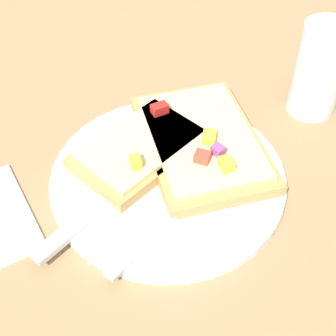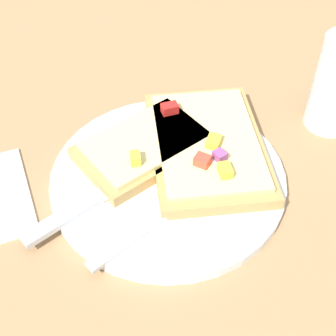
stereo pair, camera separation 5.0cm
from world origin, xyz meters
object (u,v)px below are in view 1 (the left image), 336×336
object	(u,v)px
knife	(108,199)
drinking_glass	(320,70)
plate	(168,178)
fork	(191,197)
pizza_slice_corner	(141,148)
pizza_slice_main	(202,141)

from	to	relation	value
knife	drinking_glass	size ratio (longest dim) A/B	1.91
plate	knife	world-z (taller)	knife
fork	knife	bearing A→B (deg)	132.02
plate	fork	size ratio (longest dim) A/B	1.21
plate	drinking_glass	size ratio (longest dim) A/B	2.21
plate	knife	size ratio (longest dim) A/B	1.16
plate	pizza_slice_corner	world-z (taller)	pizza_slice_corner
plate	drinking_glass	distance (m)	0.23
knife	pizza_slice_main	bearing A→B (deg)	-11.00
pizza_slice_main	plate	bearing A→B (deg)	-57.77
plate	knife	bearing A→B (deg)	90.64
plate	drinking_glass	xyz separation A→B (m)	(0.02, -0.22, 0.05)
fork	pizza_slice_corner	xyz separation A→B (m)	(0.08, 0.01, 0.01)
pizza_slice_corner	drinking_glass	xyz separation A→B (m)	(-0.02, -0.23, 0.04)
pizza_slice_main	drinking_glass	bearing A→B (deg)	105.39
drinking_glass	pizza_slice_main	bearing A→B (deg)	90.34
plate	knife	xyz separation A→B (m)	(-0.00, 0.07, 0.01)
knife	pizza_slice_main	size ratio (longest dim) A/B	1.05
pizza_slice_corner	drinking_glass	bearing A→B (deg)	-22.25
knife	pizza_slice_corner	bearing A→B (deg)	16.07
knife	pizza_slice_main	world-z (taller)	pizza_slice_main
drinking_glass	pizza_slice_corner	bearing A→B (deg)	84.06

